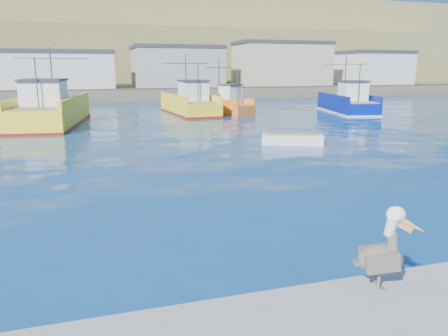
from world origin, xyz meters
name	(u,v)px	position (x,y,z in m)	size (l,w,h in m)	color
ground	(291,246)	(0.00, 0.00, 0.00)	(260.00, 260.00, 0.00)	#062551
dock_bollards	(387,275)	(0.60, -3.40, 0.65)	(36.20, 0.20, 0.30)	#4C4C4C
far_shore	(107,51)	(0.00, 109.20, 8.98)	(200.00, 81.00, 24.00)	brown
trawler_yellow_a	(51,111)	(-8.54, 31.07, 1.19)	(6.68, 14.49, 6.85)	yellow
trawler_yellow_b	(190,104)	(5.40, 36.79, 1.03)	(5.28, 11.41, 6.50)	yellow
trawler_blue	(348,104)	(22.66, 32.64, 1.00)	(5.73, 11.04, 6.41)	navy
boat_orange	(225,104)	(9.26, 36.13, 0.98)	(5.67, 7.72, 5.94)	orange
skiff_mid	(292,140)	(7.50, 15.44, 0.28)	(4.20, 2.88, 0.86)	silver
pelican	(383,253)	(0.34, -3.54, 1.25)	(1.41, 0.83, 1.76)	#595451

